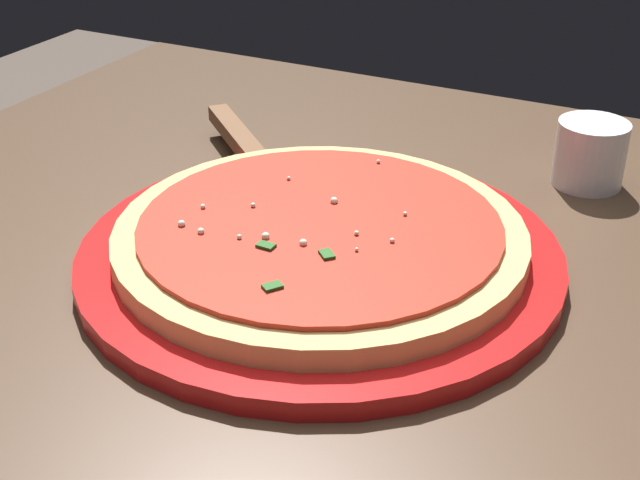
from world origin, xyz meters
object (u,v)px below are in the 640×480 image
object	(u,v)px
pizza	(320,235)
pizza_server	(251,155)
serving_plate	(320,256)
cup_small_sauce	(590,154)

from	to	relation	value
pizza	pizza_server	distance (m)	0.16
pizza	serving_plate	bearing A→B (deg)	-115.91
serving_plate	cup_small_sauce	size ratio (longest dim) A/B	5.85
pizza_server	cup_small_sauce	world-z (taller)	cup_small_sauce
cup_small_sauce	pizza_server	bearing A→B (deg)	23.36
serving_plate	pizza	xyz separation A→B (m)	(0.00, 0.00, 0.02)
serving_plate	pizza	world-z (taller)	pizza
cup_small_sauce	pizza	bearing A→B (deg)	57.78
pizza_server	cup_small_sauce	distance (m)	0.29
serving_plate	cup_small_sauce	xyz separation A→B (m)	(-0.14, -0.22, 0.02)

